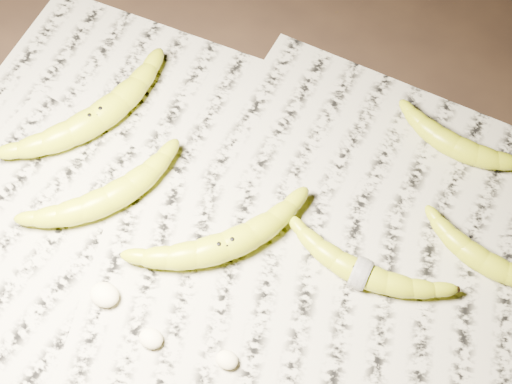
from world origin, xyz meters
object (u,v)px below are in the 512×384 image
at_px(banana_taped, 361,272).
at_px(banana_upper_b, 456,145).
at_px(banana_left_a, 96,117).
at_px(banana_upper_a, 485,261).
at_px(banana_left_b, 108,198).
at_px(banana_center, 225,245).

relative_size(banana_taped, banana_upper_b, 1.20).
bearing_deg(banana_left_a, banana_upper_a, -62.37).
bearing_deg(banana_taped, banana_upper_a, 32.09).
bearing_deg(banana_left_a, banana_taped, -72.66).
xyz_separation_m(banana_left_b, banana_center, (0.17, 0.00, 0.00)).
relative_size(banana_left_b, banana_taped, 1.01).
height_order(banana_left_b, banana_center, banana_center).
xyz_separation_m(banana_taped, banana_upper_b, (0.05, 0.23, 0.00)).
bearing_deg(banana_upper_a, banana_left_a, -168.11).
distance_m(banana_left_a, banana_upper_b, 0.50).
bearing_deg(banana_center, banana_left_b, 134.93).
xyz_separation_m(banana_left_a, banana_upper_b, (0.47, 0.17, -0.00)).
relative_size(banana_center, banana_upper_b, 1.32).
distance_m(banana_upper_a, banana_upper_b, 0.17).
height_order(banana_left_a, banana_center, banana_left_a).
distance_m(banana_left_a, banana_center, 0.27).
height_order(banana_left_a, banana_upper_a, banana_left_a).
bearing_deg(banana_upper_a, banana_left_b, -155.73).
xyz_separation_m(banana_left_a, banana_taped, (0.42, -0.06, -0.00)).
distance_m(banana_center, banana_upper_a, 0.33).
relative_size(banana_upper_a, banana_upper_b, 1.00).
distance_m(banana_taped, banana_upper_a, 0.16).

